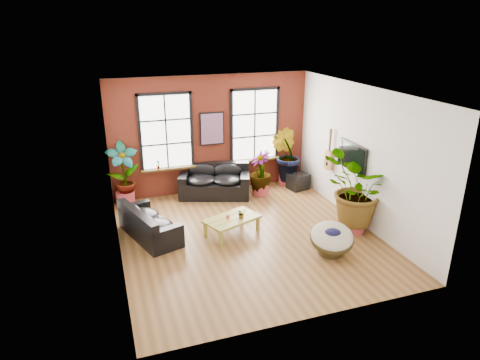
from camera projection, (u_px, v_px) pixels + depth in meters
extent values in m
cube|color=brown|center=(248.00, 236.00, 10.45)|extent=(6.00, 6.50, 0.02)
cube|color=white|center=(249.00, 91.00, 9.21)|extent=(6.00, 6.50, 0.02)
cube|color=#551C14|center=(211.00, 135.00, 12.72)|extent=(6.00, 0.02, 3.50)
cube|color=silver|center=(316.00, 230.00, 6.94)|extent=(6.00, 0.02, 3.50)
cube|color=silver|center=(113.00, 183.00, 8.93)|extent=(0.02, 6.50, 3.50)
cube|color=silver|center=(361.00, 156.00, 10.73)|extent=(0.02, 6.50, 3.50)
cube|color=white|center=(166.00, 132.00, 12.19)|extent=(1.40, 0.02, 2.10)
cube|color=#3B2810|center=(169.00, 169.00, 12.51)|extent=(1.60, 0.22, 0.06)
cube|color=white|center=(255.00, 125.00, 13.00)|extent=(1.40, 0.02, 2.10)
cube|color=#3B2810|center=(255.00, 160.00, 13.32)|extent=(1.60, 0.22, 0.06)
cube|color=black|center=(215.00, 188.00, 12.77)|extent=(2.26, 1.60, 0.47)
cube|color=black|center=(215.00, 169.00, 12.96)|extent=(2.02, 0.89, 0.48)
cube|color=black|center=(184.00, 177.00, 12.65)|extent=(0.55, 1.02, 0.24)
cube|color=black|center=(245.00, 177.00, 12.65)|extent=(0.55, 1.02, 0.24)
ellipsoid|color=black|center=(201.00, 180.00, 12.62)|extent=(1.08, 1.07, 0.27)
ellipsoid|color=black|center=(202.00, 171.00, 12.83)|extent=(0.90, 0.53, 0.46)
ellipsoid|color=black|center=(227.00, 180.00, 12.61)|extent=(1.08, 1.07, 0.27)
ellipsoid|color=black|center=(228.00, 171.00, 12.82)|extent=(0.90, 0.53, 0.46)
cube|color=black|center=(150.00, 230.00, 10.35)|extent=(1.38, 2.08, 0.38)
cube|color=black|center=(137.00, 219.00, 10.05)|extent=(0.80, 1.89, 0.39)
cube|color=black|center=(167.00, 232.00, 9.61)|extent=(0.83, 0.44, 0.20)
cube|color=black|center=(134.00, 207.00, 10.90)|extent=(0.83, 0.44, 0.20)
ellipsoid|color=black|center=(159.00, 226.00, 10.01)|extent=(0.91, 1.01, 0.22)
ellipsoid|color=black|center=(149.00, 223.00, 9.83)|extent=(0.47, 0.87, 0.37)
ellipsoid|color=black|center=(144.00, 215.00, 10.58)|extent=(0.91, 1.01, 0.22)
ellipsoid|color=black|center=(135.00, 212.00, 10.40)|extent=(0.47, 0.87, 0.37)
cube|color=olive|center=(232.00, 219.00, 10.43)|extent=(1.51, 1.20, 0.06)
cube|color=#3B2810|center=(235.00, 220.00, 10.33)|extent=(1.23, 0.51, 0.00)
cube|color=#3B2810|center=(229.00, 216.00, 10.51)|extent=(1.23, 0.51, 0.00)
cube|color=olive|center=(221.00, 239.00, 9.93)|extent=(0.09, 0.09, 0.37)
cube|color=olive|center=(258.00, 224.00, 10.65)|extent=(0.09, 0.09, 0.37)
cube|color=olive|center=(205.00, 230.00, 10.36)|extent=(0.09, 0.09, 0.37)
cube|color=olive|center=(242.00, 216.00, 11.08)|extent=(0.09, 0.09, 0.37)
cylinder|color=#D1343E|center=(228.00, 217.00, 10.38)|extent=(0.10, 0.10, 0.09)
cylinder|color=#392E14|center=(331.00, 249.00, 9.64)|extent=(0.73, 0.73, 0.23)
torus|color=#392E14|center=(332.00, 238.00, 9.54)|extent=(1.26, 1.26, 0.44)
ellipsoid|color=beige|center=(332.00, 236.00, 9.52)|extent=(1.24, 1.27, 0.60)
ellipsoid|color=#131239|center=(333.00, 233.00, 9.44)|extent=(0.46, 0.42, 0.17)
cube|color=black|center=(212.00, 129.00, 12.59)|extent=(0.74, 0.04, 0.98)
cube|color=#0C7F8C|center=(212.00, 129.00, 12.56)|extent=(0.66, 0.02, 0.90)
cube|color=black|center=(352.00, 157.00, 11.01)|extent=(0.06, 1.25, 0.72)
cube|color=black|center=(351.00, 157.00, 11.00)|extent=(0.01, 1.15, 0.62)
cylinder|color=#B27F4C|center=(328.00, 164.00, 12.11)|extent=(0.09, 0.38, 0.38)
cylinder|color=#B27F4C|center=(329.00, 155.00, 12.03)|extent=(0.09, 0.30, 0.30)
cylinder|color=black|center=(328.00, 164.00, 12.11)|extent=(0.09, 0.11, 0.11)
cube|color=#3B2810|center=(330.00, 143.00, 11.90)|extent=(0.04, 0.05, 0.55)
cube|color=#3B2810|center=(331.00, 131.00, 11.78)|extent=(0.06, 0.06, 0.14)
cube|color=black|center=(298.00, 181.00, 13.29)|extent=(0.68, 0.60, 0.49)
cylinder|color=#A9373E|center=(126.00, 198.00, 12.18)|extent=(0.70, 0.70, 0.39)
cylinder|color=#A9373E|center=(286.00, 179.00, 13.69)|extent=(0.47, 0.47, 0.33)
cylinder|color=#A9373E|center=(353.00, 224.00, 10.63)|extent=(0.66, 0.66, 0.40)
cylinder|color=#A9373E|center=(261.00, 189.00, 12.86)|extent=(0.54, 0.54, 0.36)
imported|color=#214B14|center=(124.00, 172.00, 11.90)|extent=(0.97, 0.73, 1.68)
imported|color=#214B14|center=(286.00, 155.00, 13.40)|extent=(1.18, 1.17, 1.67)
imported|color=#214B14|center=(357.00, 191.00, 10.32)|extent=(2.19, 2.13, 1.85)
imported|color=#214B14|center=(260.00, 171.00, 12.67)|extent=(0.80, 0.80, 1.20)
imported|color=#214B14|center=(241.00, 213.00, 10.37)|extent=(0.27, 0.26, 0.25)
imported|color=#214B14|center=(158.00, 164.00, 12.36)|extent=(0.17, 0.17, 0.27)
imported|color=#214B14|center=(266.00, 153.00, 13.37)|extent=(0.19, 0.19, 0.27)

